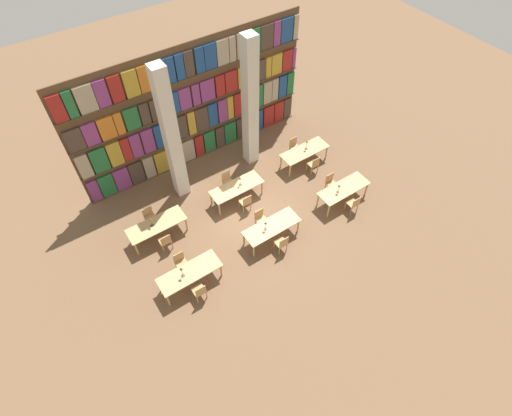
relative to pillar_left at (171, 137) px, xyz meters
name	(u,v)px	position (x,y,z in m)	size (l,w,h in m)	color
ground_plane	(254,216)	(1.78, -2.93, -3.00)	(40.00, 40.00, 0.00)	brown
bookshelf_bank	(194,108)	(1.78, 1.57, -0.39)	(10.59, 0.35, 5.50)	brown
pillar_left	(171,137)	(0.00, 0.00, 0.00)	(0.53, 0.53, 6.00)	beige
pillar_center	(250,105)	(3.56, 0.00, 0.00)	(0.53, 0.53, 6.00)	beige
reading_table_0	(190,273)	(-1.80, -4.20, -2.32)	(2.26, 0.84, 0.76)	tan
chair_0	(200,291)	(-1.81, -4.91, -2.51)	(0.42, 0.40, 0.90)	tan
chair_1	(181,262)	(-1.81, -3.50, -2.51)	(0.42, 0.40, 0.90)	tan
desk_lamp_0	(182,271)	(-2.05, -4.20, -1.90)	(0.14, 0.14, 0.50)	brown
reading_table_1	(272,227)	(1.74, -4.18, -2.32)	(2.26, 0.84, 0.76)	tan
chair_2	(282,243)	(1.72, -4.88, -2.51)	(0.42, 0.40, 0.90)	tan
chair_3	(261,219)	(1.72, -3.48, -2.51)	(0.42, 0.40, 0.90)	tan
desk_lamp_1	(266,225)	(1.46, -4.17, -1.96)	(0.14, 0.14, 0.43)	brown
reading_table_2	(344,189)	(5.34, -4.26, -2.32)	(2.26, 0.84, 0.76)	tan
chair_4	(354,204)	(5.29, -4.96, -2.51)	(0.42, 0.40, 0.90)	tan
chair_5	(331,183)	(5.29, -3.56, -2.51)	(0.42, 0.40, 0.90)	tan
desk_lamp_2	(339,187)	(4.98, -4.28, -1.96)	(0.14, 0.14, 0.42)	brown
reading_table_3	(157,225)	(-1.86, -1.64, -2.32)	(2.26, 0.84, 0.76)	tan
chair_6	(165,241)	(-1.87, -2.34, -2.51)	(0.42, 0.40, 0.90)	tan
chair_7	(150,217)	(-1.87, -0.94, -2.51)	(0.42, 0.40, 0.90)	tan
desk_lamp_3	(150,221)	(-2.02, -1.61, -1.94)	(0.14, 0.14, 0.45)	brown
reading_table_4	(237,188)	(1.72, -1.71, -2.32)	(2.26, 0.84, 0.76)	tan
chair_8	(246,202)	(1.70, -2.42, -2.51)	(0.42, 0.40, 0.90)	tan
chair_9	(228,181)	(1.70, -1.01, -2.51)	(0.42, 0.40, 0.90)	tan
desk_lamp_4	(240,180)	(1.90, -1.72, -1.96)	(0.14, 0.14, 0.42)	brown
reading_table_5	(305,152)	(5.42, -1.57, -2.32)	(2.26, 0.84, 0.76)	tan
chair_10	(314,164)	(5.40, -2.28, -2.51)	(0.42, 0.40, 0.90)	tan
chair_11	(294,146)	(5.40, -0.87, -2.51)	(0.42, 0.40, 0.90)	tan
desk_lamp_5	(307,144)	(5.53, -1.53, -1.93)	(0.14, 0.14, 0.47)	brown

